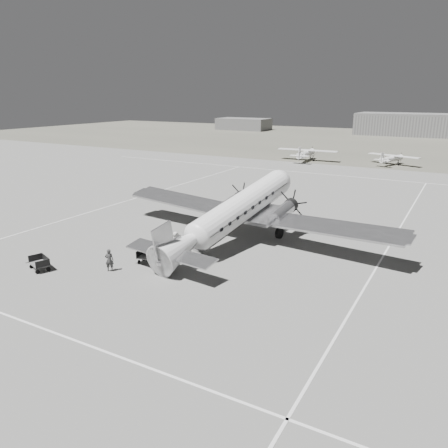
% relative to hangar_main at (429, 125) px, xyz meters
% --- Properties ---
extents(ground, '(260.00, 260.00, 0.00)m').
position_rel_hangar_main_xyz_m(ground, '(-5.00, -120.00, -3.30)').
color(ground, slate).
rests_on(ground, ground).
extents(taxi_line_near, '(60.00, 0.15, 0.01)m').
position_rel_hangar_main_xyz_m(taxi_line_near, '(-5.00, -134.00, -3.29)').
color(taxi_line_near, silver).
rests_on(taxi_line_near, ground).
extents(taxi_line_right, '(0.15, 80.00, 0.01)m').
position_rel_hangar_main_xyz_m(taxi_line_right, '(7.00, -120.00, -3.29)').
color(taxi_line_right, silver).
rests_on(taxi_line_right, ground).
extents(taxi_line_left, '(0.15, 60.00, 0.01)m').
position_rel_hangar_main_xyz_m(taxi_line_left, '(-23.00, -110.00, -3.29)').
color(taxi_line_left, silver).
rests_on(taxi_line_left, ground).
extents(taxi_line_horizon, '(90.00, 0.15, 0.01)m').
position_rel_hangar_main_xyz_m(taxi_line_horizon, '(-5.00, -80.00, -3.29)').
color(taxi_line_horizon, silver).
rests_on(taxi_line_horizon, ground).
extents(grass_infield, '(260.00, 90.00, 0.01)m').
position_rel_hangar_main_xyz_m(grass_infield, '(-5.00, -25.00, -3.30)').
color(grass_infield, '#5A584B').
rests_on(grass_infield, ground).
extents(hangar_main, '(42.00, 14.00, 6.60)m').
position_rel_hangar_main_xyz_m(hangar_main, '(0.00, 0.00, 0.00)').
color(hangar_main, slate).
rests_on(hangar_main, ground).
extents(shed_secondary, '(18.00, 10.00, 4.00)m').
position_rel_hangar_main_xyz_m(shed_secondary, '(-60.00, -5.00, -1.30)').
color(shed_secondary, '#5E5E5E').
rests_on(shed_secondary, ground).
extents(dc3_airliner, '(29.38, 22.04, 5.21)m').
position_rel_hangar_main_xyz_m(dc3_airliner, '(-4.57, -116.37, -0.70)').
color(dc3_airliner, '#BBBBBE').
rests_on(dc3_airliner, ground).
extents(light_plane_left, '(11.83, 9.74, 2.39)m').
position_rel_hangar_main_xyz_m(light_plane_left, '(-15.14, -67.45, -2.11)').
color(light_plane_left, silver).
rests_on(light_plane_left, ground).
extents(light_plane_right, '(11.54, 10.45, 1.98)m').
position_rel_hangar_main_xyz_m(light_plane_right, '(-0.06, -64.80, -2.31)').
color(light_plane_right, silver).
rests_on(light_plane_right, ground).
extents(baggage_cart_near, '(1.99, 1.64, 0.97)m').
position_rel_hangar_main_xyz_m(baggage_cart_near, '(-8.10, -123.58, -2.81)').
color(baggage_cart_near, '#5E5E5E').
rests_on(baggage_cart_near, ground).
extents(baggage_cart_far, '(2.03, 1.74, 0.97)m').
position_rel_hangar_main_xyz_m(baggage_cart_far, '(-14.10, -128.51, -2.82)').
color(baggage_cart_far, '#5E5E5E').
rests_on(baggage_cart_far, ground).
extents(ground_crew, '(0.72, 0.65, 1.66)m').
position_rel_hangar_main_xyz_m(ground_crew, '(-9.55, -126.19, -2.47)').
color(ground_crew, '#303030').
rests_on(ground_crew, ground).
extents(ramp_agent, '(1.11, 1.16, 1.89)m').
position_rel_hangar_main_xyz_m(ramp_agent, '(-7.91, -122.00, -2.36)').
color(ramp_agent, '#AAAAA8').
rests_on(ramp_agent, ground).
extents(passenger, '(0.69, 0.91, 1.67)m').
position_rel_hangar_main_xyz_m(passenger, '(-7.75, -120.57, -2.47)').
color(passenger, beige).
rests_on(passenger, ground).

